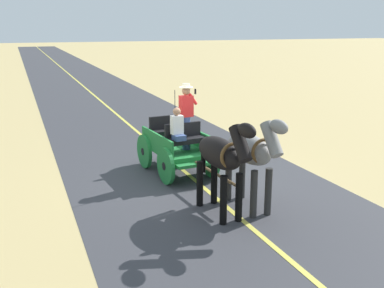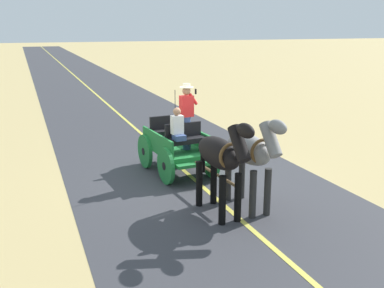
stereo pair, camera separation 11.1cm
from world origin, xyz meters
name	(u,v)px [view 2 (the right image)]	position (x,y,z in m)	size (l,w,h in m)	color
ground_plane	(190,176)	(0.00, 0.00, 0.00)	(200.00, 200.00, 0.00)	tan
road_surface	(190,176)	(0.00, 0.00, 0.00)	(6.53, 160.00, 0.01)	#38383D
road_centre_stripe	(190,176)	(0.00, 0.00, 0.01)	(0.12, 160.00, 0.00)	#DBCC4C
horse_drawn_carriage	(178,144)	(0.20, -0.43, 0.82)	(1.62, 4.52, 2.50)	#1E7233
horse_near_side	(251,152)	(-0.44, 2.56, 1.32)	(0.65, 2.13, 2.21)	gray
horse_off_side	(221,156)	(0.30, 2.62, 1.32)	(0.66, 2.13, 2.21)	black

